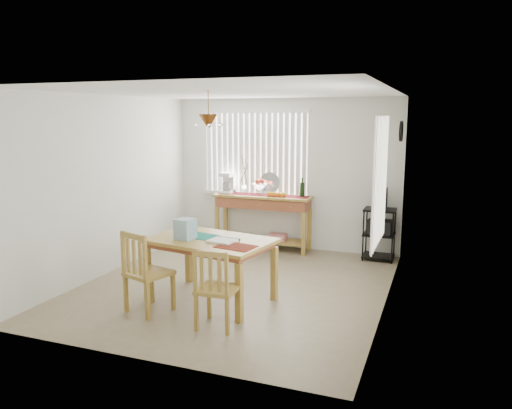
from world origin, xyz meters
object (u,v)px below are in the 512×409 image
at_px(wire_cart, 379,229).
at_px(dining_table, 211,246).
at_px(chair_left, 146,273).
at_px(cart_items, 381,199).
at_px(sideboard, 263,209).
at_px(chair_right, 216,289).

distance_m(wire_cart, dining_table, 3.13).
bearing_deg(chair_left, dining_table, 48.79).
bearing_deg(chair_left, cart_items, 54.60).
distance_m(dining_table, chair_left, 0.86).
relative_size(sideboard, cart_items, 4.89).
distance_m(sideboard, dining_table, 2.60).
distance_m(cart_items, dining_table, 3.15).
bearing_deg(wire_cart, sideboard, -179.79).
xyz_separation_m(cart_items, chair_right, (-1.33, -3.34, -0.55)).
bearing_deg(chair_left, sideboard, 84.44).
bearing_deg(chair_right, chair_left, 172.94).
xyz_separation_m(chair_left, chair_right, (0.96, -0.12, -0.04)).
bearing_deg(dining_table, wire_cart, 56.03).
height_order(dining_table, chair_left, chair_left).
xyz_separation_m(sideboard, wire_cart, (1.98, 0.01, -0.21)).
distance_m(chair_left, chair_right, 0.97).
bearing_deg(chair_right, sideboard, 101.07).
distance_m(wire_cart, chair_right, 3.59).
bearing_deg(chair_left, chair_right, -7.06).
bearing_deg(dining_table, chair_left, -131.21).
relative_size(sideboard, dining_table, 1.04).
distance_m(sideboard, chair_left, 3.23).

